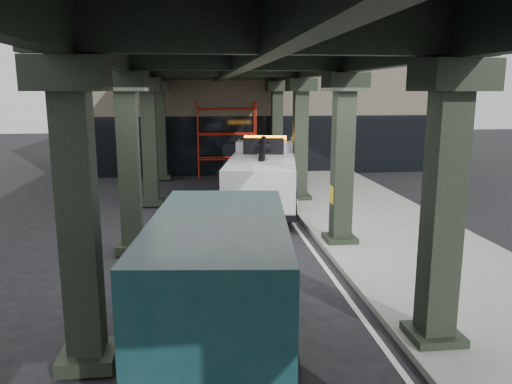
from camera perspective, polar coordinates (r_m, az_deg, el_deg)
ground at (r=12.75m, az=0.62°, el=-9.23°), size 90.00×90.00×0.00m
sidewalk at (r=15.72m, az=16.23°, el=-5.38°), size 5.00×40.00×0.15m
lane_stripe at (r=14.90m, az=6.17°, el=-6.19°), size 0.12×38.00×0.01m
viaduct at (r=13.91m, az=-2.11°, el=15.40°), size 7.40×32.00×6.40m
building at (r=32.03m, az=-0.37°, el=10.55°), size 22.00×10.00×8.00m
scaffolding at (r=26.63m, az=-3.39°, el=6.27°), size 3.08×0.88×4.00m
tow_truck at (r=19.76m, az=0.85°, el=2.28°), size 3.67×8.71×2.78m
towed_van at (r=8.85m, az=-4.07°, el=-9.65°), size 2.96×6.26×2.45m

